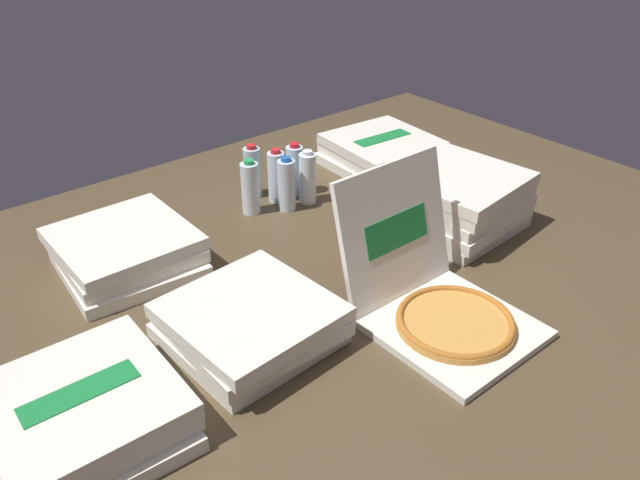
# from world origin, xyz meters

# --- Properties ---
(ground_plane) EXTENTS (3.20, 2.40, 0.02)m
(ground_plane) POSITION_xyz_m (0.00, 0.00, -0.01)
(ground_plane) COLOR #4C3D28
(open_pizza_box) EXTENTS (0.40, 0.51, 0.41)m
(open_pizza_box) POSITION_xyz_m (0.17, -0.27, 0.08)
(open_pizza_box) COLOR silver
(open_pizza_box) RESTS_ON ground_plane
(pizza_stack_left_near) EXTENTS (0.43, 0.45, 0.12)m
(pizza_stack_left_near) POSITION_xyz_m (-0.38, 0.54, 0.06)
(pizza_stack_left_near) COLOR silver
(pizza_stack_left_near) RESTS_ON ground_plane
(pizza_stack_center_near) EXTENTS (0.44, 0.43, 0.13)m
(pizza_stack_center_near) POSITION_xyz_m (0.80, 0.59, 0.06)
(pizza_stack_center_near) COLOR silver
(pizza_stack_center_near) RESTS_ON ground_plane
(pizza_stack_center_far) EXTENTS (0.42, 0.43, 0.13)m
(pizza_stack_center_far) POSITION_xyz_m (-0.75, -0.04, 0.06)
(pizza_stack_center_far) COLOR silver
(pizza_stack_center_far) RESTS_ON ground_plane
(pizza_stack_left_mid) EXTENTS (0.42, 0.44, 0.12)m
(pizza_stack_left_mid) POSITION_xyz_m (-0.28, -0.01, 0.06)
(pizza_stack_left_mid) COLOR silver
(pizza_stack_left_mid) RESTS_ON ground_plane
(pizza_stack_right_mid) EXTENTS (0.44, 0.44, 0.20)m
(pizza_stack_right_mid) POSITION_xyz_m (0.63, 0.06, 0.10)
(pizza_stack_right_mid) COLOR silver
(pizza_stack_right_mid) RESTS_ON ground_plane
(water_bottle_0) EXTENTS (0.07, 0.07, 0.21)m
(water_bottle_0) POSITION_xyz_m (0.26, 0.61, 0.10)
(water_bottle_0) COLOR silver
(water_bottle_0) RESTS_ON ground_plane
(water_bottle_1) EXTENTS (0.07, 0.07, 0.21)m
(water_bottle_1) POSITION_xyz_m (0.35, 0.53, 0.10)
(water_bottle_1) COLOR white
(water_bottle_1) RESTS_ON ground_plane
(water_bottle_2) EXTENTS (0.07, 0.07, 0.21)m
(water_bottle_2) POSITION_xyz_m (0.25, 0.53, 0.10)
(water_bottle_2) COLOR silver
(water_bottle_2) RESTS_ON ground_plane
(water_bottle_3) EXTENTS (0.07, 0.07, 0.21)m
(water_bottle_3) POSITION_xyz_m (0.13, 0.60, 0.10)
(water_bottle_3) COLOR white
(water_bottle_3) RESTS_ON ground_plane
(water_bottle_4) EXTENTS (0.07, 0.07, 0.21)m
(water_bottle_4) POSITION_xyz_m (0.35, 0.61, 0.10)
(water_bottle_4) COLOR silver
(water_bottle_4) RESTS_ON ground_plane
(water_bottle_5) EXTENTS (0.07, 0.07, 0.21)m
(water_bottle_5) POSITION_xyz_m (0.22, 0.71, 0.10)
(water_bottle_5) COLOR silver
(water_bottle_5) RESTS_ON ground_plane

